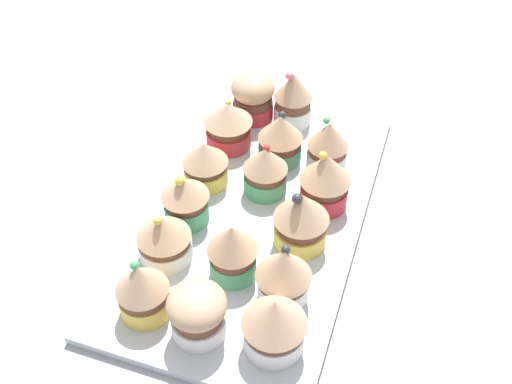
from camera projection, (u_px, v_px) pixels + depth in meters
ground_plane at (256, 224)px, 76.93cm from camera, size 180.00×180.00×3.00cm
baking_tray at (256, 212)px, 75.46cm from camera, size 47.33×26.00×1.20cm
cupcake_0 at (253, 96)px, 86.04cm from camera, size 6.19×6.19×6.95cm
cupcake_1 at (228, 124)px, 81.49cm from camera, size 6.67×6.67×7.08cm
cupcake_2 at (205, 163)px, 76.32cm from camera, size 5.94×5.94×6.35cm
cupcake_3 at (185, 198)px, 71.40cm from camera, size 5.82×5.82×7.17cm
cupcake_4 at (164, 236)px, 67.56cm from camera, size 6.23×6.23×6.73cm
cupcake_5 at (142, 289)px, 61.81cm from camera, size 5.60×5.60×7.62cm
cupcake_6 at (293, 98)px, 84.78cm from camera, size 5.39×5.39×8.43cm
cupcake_7 at (277, 137)px, 79.38cm from camera, size 5.95×5.95×7.48cm
cupcake_8 at (268, 170)px, 74.95cm from camera, size 5.64×5.64×7.18cm
cupcake_9 at (232, 250)px, 65.21cm from camera, size 5.61×5.61×7.63cm
cupcake_10 at (199, 313)px, 60.17cm from camera, size 6.12×6.12×6.49cm
cupcake_11 at (328, 145)px, 78.15cm from camera, size 5.43×5.43×7.58cm
cupcake_12 at (325, 179)px, 72.83cm from camera, size 6.33×6.33×8.32cm
cupcake_13 at (301, 218)px, 68.43cm from camera, size 6.48×6.48×8.16cm
cupcake_14 at (284, 273)px, 63.01cm from camera, size 6.07×6.07×7.73cm
cupcake_15 at (274, 323)px, 58.78cm from camera, size 6.63×6.63×7.33cm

